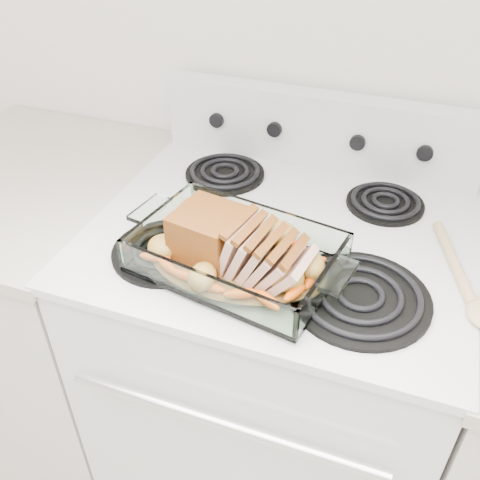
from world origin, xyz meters
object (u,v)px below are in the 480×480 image
(baking_dish, at_px, (236,259))
(pork_roast, at_px, (228,243))
(electric_range, at_px, (274,368))
(counter_left, at_px, (59,311))

(baking_dish, xyz_separation_m, pork_roast, (-0.02, 0.00, 0.03))
(electric_range, height_order, baking_dish, electric_range)
(electric_range, distance_m, counter_left, 0.67)
(baking_dish, relative_size, pork_roast, 1.37)
(pork_roast, bearing_deg, counter_left, 144.18)
(electric_range, bearing_deg, baking_dish, -104.71)
(electric_range, xyz_separation_m, pork_roast, (-0.06, -0.16, 0.51))
(electric_range, distance_m, pork_roast, 0.54)
(electric_range, height_order, counter_left, electric_range)
(baking_dish, height_order, pork_roast, pork_roast)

